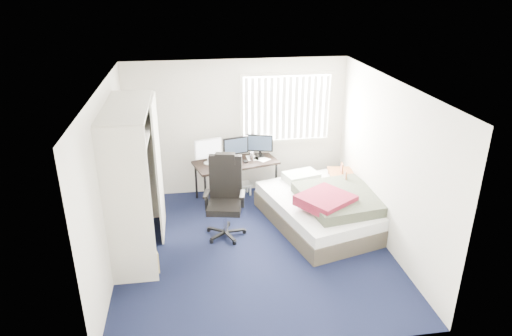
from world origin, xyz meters
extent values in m
plane|color=black|center=(0.00, 0.00, 0.00)|extent=(4.20, 4.20, 0.00)
plane|color=silver|center=(0.00, 2.10, 1.25)|extent=(4.00, 0.00, 4.00)
plane|color=silver|center=(0.00, -2.10, 1.25)|extent=(4.00, 0.00, 4.00)
plane|color=silver|center=(-2.00, 0.00, 1.25)|extent=(0.00, 4.20, 4.20)
plane|color=silver|center=(2.00, 0.00, 1.25)|extent=(0.00, 4.20, 4.20)
plane|color=white|center=(0.00, 0.00, 2.50)|extent=(4.20, 4.20, 0.00)
cube|color=white|center=(0.90, 2.08, 1.60)|extent=(1.60, 0.02, 1.20)
cube|color=beige|center=(0.90, 2.05, 2.23)|extent=(1.72, 0.06, 0.06)
cube|color=beige|center=(0.90, 2.05, 0.97)|extent=(1.72, 0.06, 0.06)
cube|color=white|center=(0.90, 2.02, 1.60)|extent=(1.60, 0.04, 1.16)
cube|color=beige|center=(-1.70, -0.60, 1.10)|extent=(0.60, 0.04, 2.20)
cube|color=beige|center=(-1.70, 1.20, 1.10)|extent=(0.60, 0.04, 2.20)
cube|color=beige|center=(-1.70, 0.30, 2.20)|extent=(0.60, 1.80, 0.04)
cube|color=beige|center=(-1.70, 0.30, 1.82)|extent=(0.56, 1.74, 0.03)
cylinder|color=silver|center=(-1.70, 0.30, 1.70)|extent=(0.03, 1.72, 0.03)
cube|color=#26262B|center=(-1.70, 0.20, 1.25)|extent=(0.38, 1.10, 0.90)
cube|color=beige|center=(-1.38, 0.75, 1.10)|extent=(0.03, 0.90, 2.20)
cube|color=white|center=(-1.70, -0.15, 1.96)|extent=(0.38, 0.30, 0.24)
cube|color=gray|center=(-1.70, 0.35, 1.95)|extent=(0.34, 0.28, 0.22)
cube|color=black|center=(-0.08, 1.73, 0.71)|extent=(1.60, 1.04, 0.04)
cylinder|color=black|center=(-0.66, 1.28, 0.34)|extent=(0.04, 0.04, 0.69)
cylinder|color=black|center=(-0.81, 1.83, 0.34)|extent=(0.04, 0.04, 0.69)
cylinder|color=black|center=(0.65, 1.63, 0.34)|extent=(0.04, 0.04, 0.69)
cylinder|color=black|center=(0.50, 2.18, 0.34)|extent=(0.04, 0.04, 0.69)
cube|color=white|center=(-0.57, 1.72, 1.01)|extent=(0.49, 0.16, 0.36)
cube|color=white|center=(-0.57, 1.72, 1.01)|extent=(0.44, 0.12, 0.31)
cube|color=black|center=(-0.06, 1.86, 0.99)|extent=(0.47, 0.15, 0.32)
cube|color=#1E2838|center=(-0.06, 1.86, 0.99)|extent=(0.42, 0.12, 0.27)
cube|color=black|center=(0.39, 1.94, 0.99)|extent=(0.47, 0.15, 0.32)
cube|color=#1E2838|center=(0.39, 1.94, 0.99)|extent=(0.42, 0.12, 0.27)
cube|color=white|center=(-0.20, 1.60, 0.74)|extent=(0.42, 0.24, 0.02)
cube|color=black|center=(0.09, 1.67, 0.74)|extent=(0.08, 0.11, 0.02)
cylinder|color=silver|center=(0.22, 1.76, 0.81)|extent=(0.08, 0.08, 0.16)
cube|color=white|center=(-0.08, 1.73, 0.73)|extent=(0.36, 0.35, 0.00)
cube|color=black|center=(-0.40, 0.43, 0.06)|extent=(0.72, 0.72, 0.12)
cylinder|color=silver|center=(-0.40, 0.43, 0.28)|extent=(0.06, 0.06, 0.41)
cube|color=black|center=(-0.40, 0.43, 0.51)|extent=(0.60, 0.60, 0.10)
cube|color=black|center=(-0.35, 0.66, 0.92)|extent=(0.52, 0.20, 0.72)
cube|color=black|center=(-0.35, 0.66, 1.23)|extent=(0.33, 0.18, 0.16)
cube|color=black|center=(-0.67, 0.48, 0.73)|extent=(0.13, 0.30, 0.04)
cube|color=black|center=(-0.13, 0.38, 0.73)|extent=(0.13, 0.30, 0.04)
cube|color=white|center=(0.07, 1.85, 0.22)|extent=(0.33, 0.28, 0.03)
cylinder|color=white|center=(-0.01, 1.75, 0.10)|extent=(0.03, 0.03, 0.21)
cylinder|color=white|center=(-0.05, 1.90, 0.10)|extent=(0.03, 0.03, 0.21)
cylinder|color=white|center=(0.19, 1.80, 0.10)|extent=(0.03, 0.03, 0.21)
cylinder|color=white|center=(0.15, 1.95, 0.10)|extent=(0.03, 0.03, 0.21)
cube|color=brown|center=(1.75, 1.15, 0.57)|extent=(0.53, 0.90, 0.04)
cube|color=brown|center=(1.53, 0.79, 0.27)|extent=(0.04, 0.04, 0.55)
cube|color=brown|center=(1.63, 1.55, 0.27)|extent=(0.04, 0.04, 0.55)
cube|color=brown|center=(1.87, 0.74, 0.27)|extent=(0.04, 0.04, 0.55)
cube|color=brown|center=(1.97, 1.51, 0.27)|extent=(0.04, 0.04, 0.55)
cube|color=brown|center=(1.72, 0.96, 0.68)|extent=(0.04, 0.14, 0.18)
cube|color=brown|center=(1.77, 1.28, 0.68)|extent=(0.04, 0.14, 0.18)
cube|color=#433C30|center=(1.25, 0.60, 0.14)|extent=(2.09, 2.46, 0.28)
cube|color=white|center=(1.25, 0.60, 0.36)|extent=(2.04, 2.41, 0.19)
cube|color=beige|center=(1.05, 1.35, 0.53)|extent=(0.68, 0.54, 0.14)
cube|color=#323729|center=(1.46, 0.40, 0.53)|extent=(1.39, 1.49, 0.18)
cube|color=maroon|center=(1.15, 0.21, 0.61)|extent=(1.01, 1.00, 0.16)
cube|color=tan|center=(-1.65, -0.36, 0.16)|extent=(0.51, 0.44, 0.33)
camera|label=1|loc=(-0.86, -5.87, 3.82)|focal=32.00mm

